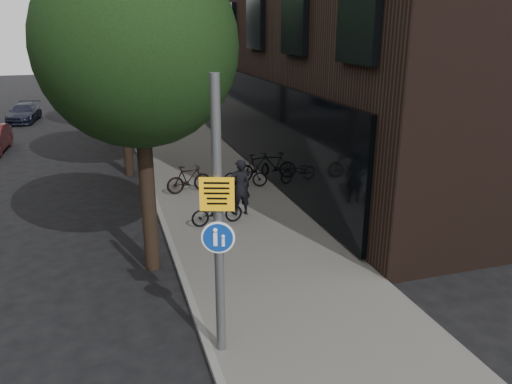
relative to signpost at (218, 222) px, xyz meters
name	(u,v)px	position (x,y,z in m)	size (l,w,h in m)	color
ground	(325,357)	(1.78, -0.65, -2.61)	(120.00, 120.00, 0.00)	black
sidewalk	(216,189)	(2.03, 9.35, -2.55)	(4.50, 60.00, 0.12)	#5D5B56
curb_edge	(153,195)	(-0.22, 9.35, -2.54)	(0.15, 60.00, 0.13)	slate
street_tree_near	(140,55)	(-0.75, 3.99, 2.50)	(4.40, 4.40, 7.50)	black
street_tree_mid	(121,42)	(-0.75, 12.49, 2.51)	(5.00, 5.00, 7.80)	black
street_tree_far	(112,37)	(-0.75, 21.49, 2.51)	(5.00, 5.00, 7.80)	black
signpost	(218,222)	(0.00, 0.00, 0.00)	(0.55, 0.21, 4.92)	#595B5E
pedestrian	(240,187)	(2.16, 6.44, -1.60)	(0.64, 0.42, 1.76)	black
parked_bike_facade_near	(245,176)	(3.09, 9.10, -2.07)	(0.55, 1.59, 0.83)	black
parked_bike_facade_far	(257,166)	(3.78, 9.85, -1.98)	(0.47, 1.68, 1.01)	black
parked_bike_curb_near	(217,211)	(1.29, 5.88, -2.07)	(0.55, 1.57, 0.82)	black
parked_bike_curb_far	(189,179)	(1.02, 9.08, -2.00)	(0.46, 1.61, 0.97)	black
parked_car_far	(24,113)	(-6.28, 26.23, -2.06)	(1.52, 3.75, 1.09)	#1A1E2F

